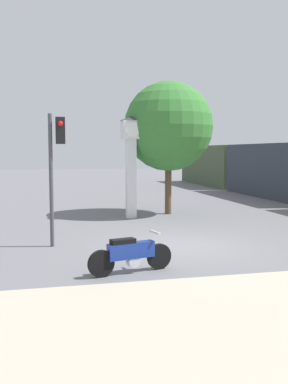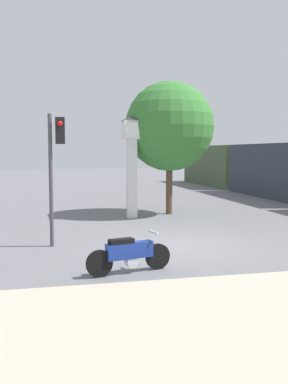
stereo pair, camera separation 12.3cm
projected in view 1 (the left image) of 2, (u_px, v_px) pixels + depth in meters
ground_plane at (180, 246)px, 13.16m from camera, size 120.00×120.00×0.00m
motorcycle at (131, 254)px, 10.17m from camera, size 2.12×0.70×0.95m
clock_tower at (131, 151)px, 18.58m from camera, size 0.94×0.94×4.43m
freight_train at (281, 171)px, 26.95m from camera, size 2.80×31.48×3.40m
traffic_light at (56, 156)px, 12.85m from camera, size 0.50×0.35×4.02m
street_tree at (169, 127)px, 19.58m from camera, size 4.08×4.08×6.09m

